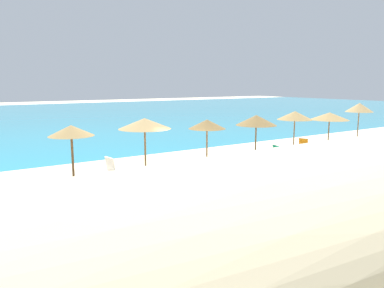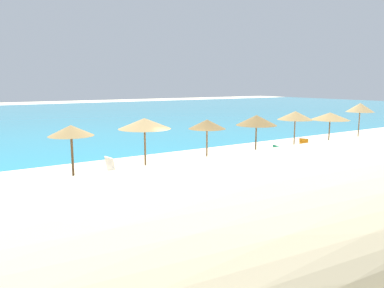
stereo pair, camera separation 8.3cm
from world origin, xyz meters
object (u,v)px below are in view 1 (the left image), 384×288
object	(u,v)px
beach_umbrella_3	(71,131)
beach_umbrella_9	(359,108)
beach_umbrella_8	(330,116)
beach_umbrella_4	(145,124)
lounge_chair_0	(102,175)
lounge_chair_2	(300,148)
beach_ball	(164,192)
beach_umbrella_5	(207,124)
lounge_chair_1	(268,157)
beach_umbrella_7	(295,115)
beach_umbrella_6	(256,120)

from	to	relation	value
beach_umbrella_3	beach_umbrella_9	size ratio (longest dim) A/B	0.89
beach_umbrella_3	beach_umbrella_8	bearing A→B (deg)	-0.30
beach_umbrella_3	beach_umbrella_4	distance (m)	3.42
lounge_chair_0	lounge_chair_2	xyz separation A→B (m)	(12.84, 0.17, -0.10)
beach_umbrella_8	beach_ball	xyz separation A→B (m)	(-14.57, -3.40, -1.98)
beach_umbrella_3	beach_umbrella_5	bearing A→B (deg)	-2.85
lounge_chair_1	beach_umbrella_7	bearing A→B (deg)	-56.00
beach_umbrella_5	lounge_chair_2	size ratio (longest dim) A/B	1.62
lounge_chair_0	lounge_chair_1	bearing A→B (deg)	-106.00
beach_umbrella_3	beach_umbrella_8	size ratio (longest dim) A/B	1.03
beach_umbrella_9	lounge_chair_1	bearing A→B (deg)	-171.68
beach_umbrella_7	lounge_chair_1	world-z (taller)	beach_umbrella_7
beach_umbrella_5	beach_umbrella_6	size ratio (longest dim) A/B	0.98
beach_umbrella_5	lounge_chair_0	size ratio (longest dim) A/B	1.58
beach_umbrella_3	beach_umbrella_5	xyz separation A→B (m)	(6.79, -0.34, -0.10)
lounge_chair_2	lounge_chair_0	bearing A→B (deg)	73.50
lounge_chair_1	beach_umbrella_9	bearing A→B (deg)	-70.88
beach_umbrella_4	beach_umbrella_6	xyz separation A→B (m)	(6.92, -0.19, -0.20)
beach_umbrella_4	beach_umbrella_5	xyz separation A→B (m)	(3.37, -0.33, -0.21)
beach_umbrella_3	beach_umbrella_6	xyz separation A→B (m)	(10.33, -0.20, -0.10)
beach_umbrella_6	lounge_chair_2	xyz separation A→B (m)	(3.53, -0.26, -1.90)
beach_ball	beach_umbrella_9	bearing A→B (deg)	10.62
beach_umbrella_4	beach_ball	distance (m)	4.27
beach_umbrella_6	beach_ball	bearing A→B (deg)	-157.14
lounge_chair_0	lounge_chair_1	xyz separation A→B (m)	(8.89, -1.05, -0.04)
beach_umbrella_4	lounge_chair_1	xyz separation A→B (m)	(6.50, -1.67, -2.05)
lounge_chair_0	beach_umbrella_3	bearing A→B (deg)	49.14
beach_umbrella_8	lounge_chair_2	distance (m)	3.71
beach_umbrella_5	lounge_chair_1	world-z (taller)	beach_umbrella_5
beach_umbrella_6	beach_ball	world-z (taller)	beach_umbrella_6
beach_umbrella_8	lounge_chair_2	world-z (taller)	beach_umbrella_8
lounge_chair_1	beach_umbrella_8	bearing A→B (deg)	-66.71
beach_umbrella_4	beach_umbrella_3	bearing A→B (deg)	179.89
beach_umbrella_9	beach_ball	world-z (taller)	beach_umbrella_9
beach_umbrella_5	lounge_chair_0	world-z (taller)	beach_umbrella_5
beach_umbrella_9	beach_umbrella_6	bearing A→B (deg)	-179.76
beach_umbrella_3	beach_umbrella_9	world-z (taller)	beach_umbrella_9
beach_umbrella_7	lounge_chair_2	size ratio (longest dim) A/B	1.70
beach_umbrella_3	lounge_chair_2	bearing A→B (deg)	-1.90
beach_umbrella_3	beach_ball	size ratio (longest dim) A/B	7.17
beach_umbrella_5	beach_umbrella_7	distance (m)	6.92
beach_umbrella_6	lounge_chair_0	world-z (taller)	beach_umbrella_6
beach_umbrella_9	lounge_chair_0	size ratio (longest dim) A/B	1.86
beach_ball	beach_umbrella_7	bearing A→B (deg)	17.09
beach_umbrella_6	beach_umbrella_8	bearing A→B (deg)	0.93
beach_umbrella_3	beach_umbrella_7	distance (m)	13.71
beach_umbrella_4	beach_umbrella_9	world-z (taller)	beach_umbrella_9
lounge_chair_2	beach_umbrella_8	bearing A→B (deg)	-100.70
beach_umbrella_7	lounge_chair_0	distance (m)	12.84
beach_umbrella_8	beach_ball	world-z (taller)	beach_umbrella_8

